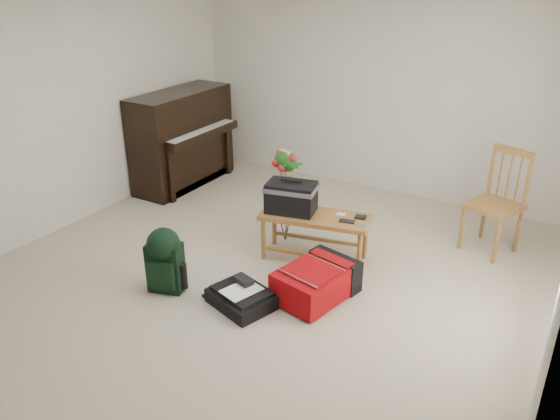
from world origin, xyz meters
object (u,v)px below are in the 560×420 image
Objects in this scene: bench at (300,202)px; green_backpack at (164,257)px; flower_stand at (285,196)px; dining_chair at (495,203)px; black_duffel at (242,297)px; piano at (183,141)px; red_suitcase at (319,279)px.

green_backpack is at bearing -133.22° from bench.
flower_stand reaches higher than green_backpack.
dining_chair is at bearing 21.52° from bench.
piano is at bearing 156.31° from black_duffel.
dining_chair is at bearing 68.77° from red_suitcase.
red_suitcase is 1.27× the size of black_duffel.
flower_stand is (-0.28, 0.19, -0.07)m from bench.
black_duffel is at bearing -41.12° from piano.
piano reaches higher than dining_chair.
bench reaches higher than green_backpack.
black_duffel is (-0.50, -0.49, -0.08)m from red_suitcase.
bench reaches higher than black_duffel.
green_backpack is at bearing -114.81° from dining_chair.
red_suitcase is 0.70m from black_duffel.
dining_chair reaches higher than black_duffel.
piano is at bearing 108.71° from green_backpack.
dining_chair reaches higher than green_backpack.
black_duffel is at bearing -101.87° from bench.
green_backpack reaches higher than black_duffel.
dining_chair is 2.14m from flower_stand.
piano is at bearing 163.70° from red_suitcase.
flower_stand is at bearing -20.65° from piano.
piano is 3.24m from red_suitcase.
piano is at bearing 144.81° from bench.
bench is (2.30, -0.95, -0.01)m from piano.
piano reaches higher than bench.
red_suitcase is 1.32× the size of green_backpack.
green_backpack is at bearing -53.98° from piano.
black_duffel is (2.32, -2.02, -0.52)m from piano.
black_duffel is at bearing -60.57° from flower_stand.
green_backpack is (-2.36, -2.34, -0.18)m from dining_chair.
bench is 1.07× the size of dining_chair.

